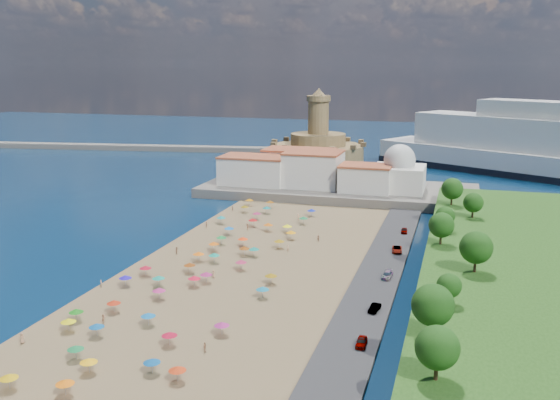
% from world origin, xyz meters
% --- Properties ---
extents(ground, '(700.00, 700.00, 0.00)m').
position_xyz_m(ground, '(0.00, 0.00, 0.00)').
color(ground, '#071938').
rests_on(ground, ground).
extents(terrace, '(90.00, 36.00, 3.00)m').
position_xyz_m(terrace, '(10.00, 73.00, 1.50)').
color(terrace, '#59544C').
rests_on(terrace, ground).
extents(jetty, '(18.00, 70.00, 2.40)m').
position_xyz_m(jetty, '(-12.00, 108.00, 1.20)').
color(jetty, '#59544C').
rests_on(jetty, ground).
extents(breakwater, '(199.03, 34.77, 2.60)m').
position_xyz_m(breakwater, '(-110.00, 153.00, 1.30)').
color(breakwater, '#59544C').
rests_on(breakwater, ground).
extents(waterfront_buildings, '(57.00, 29.00, 11.00)m').
position_xyz_m(waterfront_buildings, '(-3.05, 73.64, 7.88)').
color(waterfront_buildings, silver).
rests_on(waterfront_buildings, terrace).
extents(domed_building, '(16.00, 16.00, 15.00)m').
position_xyz_m(domed_building, '(30.00, 71.00, 8.97)').
color(domed_building, silver).
rests_on(domed_building, terrace).
extents(fortress, '(40.00, 40.00, 32.40)m').
position_xyz_m(fortress, '(-12.00, 138.00, 6.68)').
color(fortress, '#9A7A4D').
rests_on(fortress, ground).
extents(beach_parasols, '(30.80, 115.97, 2.20)m').
position_xyz_m(beach_parasols, '(-0.94, -11.18, 2.15)').
color(beach_parasols, gray).
rests_on(beach_parasols, beach).
extents(beachgoers, '(33.74, 93.45, 1.86)m').
position_xyz_m(beachgoers, '(-2.77, 0.46, 1.11)').
color(beachgoers, tan).
rests_on(beachgoers, beach).
extents(parked_cars, '(2.68, 71.61, 1.32)m').
position_xyz_m(parked_cars, '(36.00, -4.34, 1.35)').
color(parked_cars, gray).
rests_on(parked_cars, promenade).
extents(hillside_trees, '(12.28, 103.25, 7.58)m').
position_xyz_m(hillside_trees, '(48.31, -9.06, 10.19)').
color(hillside_trees, '#382314').
rests_on(hillside_trees, hillside).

